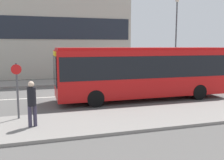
{
  "coord_description": "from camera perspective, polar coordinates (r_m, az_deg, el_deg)",
  "views": [
    {
      "loc": [
        -2.28,
        -16.6,
        3.36
      ],
      "look_at": [
        2.12,
        -1.98,
        1.26
      ],
      "focal_mm": 40.0,
      "sensor_mm": 36.0,
      "label": 1
    }
  ],
  "objects": [
    {
      "name": "parked_car_0",
      "position": [
        26.78,
        23.84,
        1.38
      ],
      "size": [
        4.38,
        1.83,
        1.4
      ],
      "color": "#4C5156",
      "rests_on": "ground_plane"
    },
    {
      "name": "sidewalk_near",
      "position": [
        11.1,
        -4.17,
        -9.46
      ],
      "size": [
        44.0,
        3.5,
        0.13
      ],
      "color": "gray",
      "rests_on": "ground_plane"
    },
    {
      "name": "lane_centerline",
      "position": [
        17.09,
        -8.76,
        -3.58
      ],
      "size": [
        41.8,
        0.16,
        0.01
      ],
      "color": "silver",
      "rests_on": "ground_plane"
    },
    {
      "name": "pedestrian_near_stop",
      "position": [
        10.45,
        -17.86,
        -4.54
      ],
      "size": [
        0.35,
        0.34,
        1.85
      ],
      "rotation": [
        0.0,
        0.0,
        0.21
      ],
      "color": "#383347",
      "rests_on": "sidewalk_near"
    },
    {
      "name": "bus_stop_sign",
      "position": [
        11.74,
        -20.86,
        -1.36
      ],
      "size": [
        0.44,
        0.12,
        2.48
      ],
      "color": "#4C4C51",
      "rests_on": "sidewalk_near"
    },
    {
      "name": "ground_plane",
      "position": [
        17.09,
        -8.76,
        -3.6
      ],
      "size": [
        120.0,
        120.0,
        0.0
      ],
      "primitive_type": "plane",
      "color": "#595654"
    },
    {
      "name": "city_bus",
      "position": [
        15.72,
        7.04,
        2.34
      ],
      "size": [
        10.76,
        2.62,
        3.25
      ],
      "rotation": [
        0.0,
        0.0,
        0.09
      ],
      "color": "red",
      "rests_on": "ground_plane"
    },
    {
      "name": "street_lamp",
      "position": [
        25.83,
        14.46,
        10.79
      ],
      "size": [
        0.36,
        0.36,
        7.77
      ],
      "color": "#4C4C51",
      "rests_on": "sidewalk_far"
    },
    {
      "name": "sidewalk_far",
      "position": [
        23.2,
        -10.93,
        -0.47
      ],
      "size": [
        44.0,
        3.5,
        0.13
      ],
      "color": "gray",
      "rests_on": "ground_plane"
    }
  ]
}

